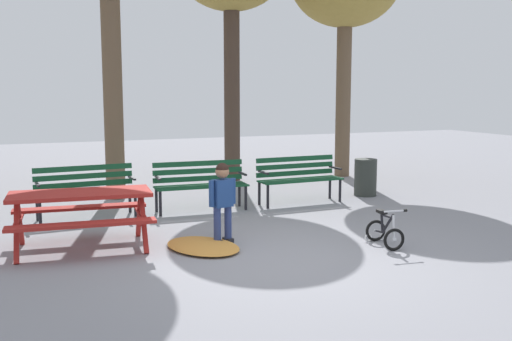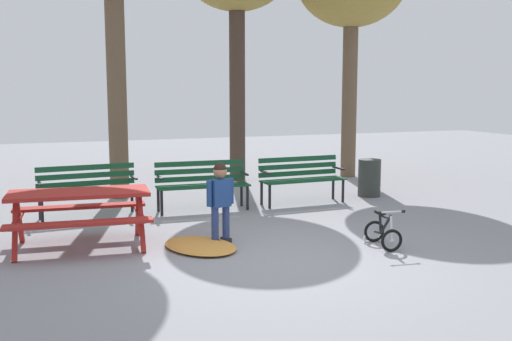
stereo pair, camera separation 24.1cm
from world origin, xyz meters
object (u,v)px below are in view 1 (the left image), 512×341
kids_bicycle (384,231)px  child_standing (222,196)px  picnic_table (81,205)px  park_bench_far_left (86,187)px  trash_bin (365,177)px  park_bench_right (298,175)px  park_bench_left (200,181)px

kids_bicycle → child_standing: bearing=153.7°
picnic_table → park_bench_far_left: bearing=81.6°
trash_bin → park_bench_right: bearing=-174.5°
child_standing → picnic_table: bearing=166.7°
picnic_table → park_bench_right: 4.47m
park_bench_left → park_bench_far_left: bearing=175.9°
park_bench_left → child_standing: 2.29m
child_standing → trash_bin: 4.52m
park_bench_right → kids_bicycle: size_ratio=2.73×
park_bench_left → kids_bicycle: park_bench_left is taller
child_standing → kids_bicycle: bearing=-26.3°
park_bench_left → park_bench_right: 1.89m
child_standing → trash_bin: size_ratio=1.52×
park_bench_far_left → kids_bicycle: (3.50, -3.36, -0.31)m
park_bench_far_left → park_bench_left: bearing=-4.1°
park_bench_far_left → kids_bicycle: 4.86m
child_standing → trash_bin: bearing=31.9°
picnic_table → park_bench_far_left: 1.98m
picnic_table → park_bench_far_left: park_bench_far_left is taller
park_bench_far_left → kids_bicycle: size_ratio=2.75×
child_standing → trash_bin: child_standing is taller
park_bench_right → park_bench_left: bearing=179.2°
park_bench_right → child_standing: (-2.27, -2.23, 0.15)m
park_bench_far_left → trash_bin: park_bench_far_left is taller
park_bench_left → park_bench_right: same height
picnic_table → park_bench_left: (2.20, 1.82, -0.08)m
park_bench_far_left → trash_bin: size_ratio=2.23×
park_bench_right → park_bench_far_left: bearing=177.6°
kids_bicycle → picnic_table: bearing=159.7°
park_bench_right → child_standing: child_standing is taller
kids_bicycle → trash_bin: trash_bin is taller
picnic_table → kids_bicycle: 4.05m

